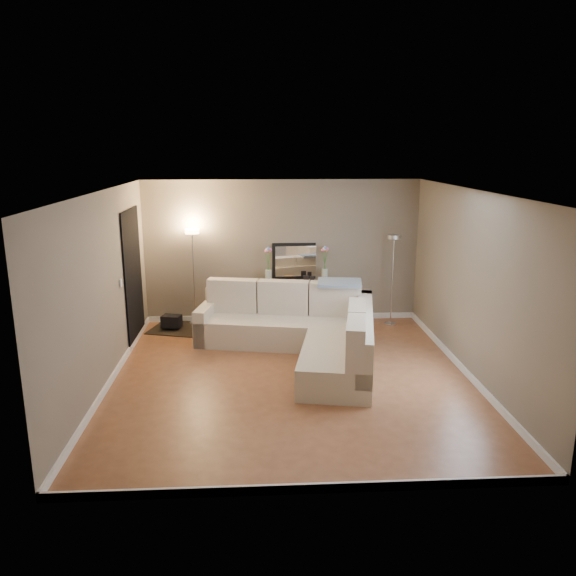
{
  "coord_description": "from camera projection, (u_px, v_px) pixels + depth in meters",
  "views": [
    {
      "loc": [
        -0.47,
        -7.35,
        3.15
      ],
      "look_at": [
        0.0,
        0.8,
        1.1
      ],
      "focal_mm": 35.0,
      "sensor_mm": 36.0,
      "label": 1
    }
  ],
  "objects": [
    {
      "name": "wall_left",
      "position": [
        103.0,
        291.0,
        7.45
      ],
      "size": [
        0.02,
        5.5,
        2.6
      ],
      "primitive_type": "cube",
      "color": "gray",
      "rests_on": "ground"
    },
    {
      "name": "charcoal_rug",
      "position": [
        184.0,
        329.0,
        10.01
      ],
      "size": [
        1.33,
        1.13,
        0.02
      ],
      "primitive_type": "cube",
      "rotation": [
        0.0,
        0.0,
        -0.26
      ],
      "color": "black",
      "rests_on": "floor"
    },
    {
      "name": "baseboard_right",
      "position": [
        464.0,
        370.0,
        8.04
      ],
      "size": [
        0.03,
        5.5,
        0.1
      ],
      "primitive_type": "cube",
      "color": "white",
      "rests_on": "ground"
    },
    {
      "name": "flower_vase_right",
      "position": [
        325.0,
        266.0,
        10.23
      ],
      "size": [
        0.14,
        0.12,
        0.64
      ],
      "color": "silver",
      "rests_on": "console_table"
    },
    {
      "name": "leaning_mirror",
      "position": [
        296.0,
        261.0,
        10.31
      ],
      "size": [
        0.86,
        0.08,
        0.68
      ],
      "color": "black",
      "rests_on": "console_table"
    },
    {
      "name": "floor_lamp_unlit",
      "position": [
        393.0,
        262.0,
        9.98
      ],
      "size": [
        0.27,
        0.27,
        1.66
      ],
      "color": "silver",
      "rests_on": "floor"
    },
    {
      "name": "sectional_sofa",
      "position": [
        304.0,
        331.0,
        8.77
      ],
      "size": [
        2.96,
        3.19,
        1.0
      ],
      "color": "beige",
      "rests_on": "floor"
    },
    {
      "name": "wall_back",
      "position": [
        282.0,
        251.0,
        10.27
      ],
      "size": [
        5.0,
        0.02,
        2.6
      ],
      "primitive_type": "cube",
      "color": "gray",
      "rests_on": "ground"
    },
    {
      "name": "ceiling",
      "position": [
        292.0,
        191.0,
        7.28
      ],
      "size": [
        5.0,
        5.5,
        0.01
      ],
      "primitive_type": "cube",
      "color": "white",
      "rests_on": "ground"
    },
    {
      "name": "wall_front",
      "position": [
        311.0,
        364.0,
        4.92
      ],
      "size": [
        5.0,
        0.02,
        2.6
      ],
      "primitive_type": "cube",
      "color": "gray",
      "rests_on": "ground"
    },
    {
      "name": "black_bag",
      "position": [
        172.0,
        321.0,
        9.93
      ],
      "size": [
        0.37,
        0.31,
        0.21
      ],
      "primitive_type": "cube",
      "rotation": [
        0.0,
        0.0,
        -0.26
      ],
      "color": "black",
      "rests_on": "charcoal_rug"
    },
    {
      "name": "baseboard_front",
      "position": [
        310.0,
        488.0,
        5.25
      ],
      "size": [
        5.0,
        0.03,
        0.1
      ],
      "primitive_type": "cube",
      "color": "white",
      "rests_on": "ground"
    },
    {
      "name": "floor_lamp_lit",
      "position": [
        193.0,
        258.0,
        10.01
      ],
      "size": [
        0.3,
        0.3,
        1.75
      ],
      "color": "silver",
      "rests_on": "floor"
    },
    {
      "name": "baseboard_left",
      "position": [
        112.0,
        378.0,
        7.76
      ],
      "size": [
        0.03,
        5.5,
        0.1
      ],
      "primitive_type": "cube",
      "color": "white",
      "rests_on": "ground"
    },
    {
      "name": "console_table",
      "position": [
        292.0,
        300.0,
        10.32
      ],
      "size": [
        1.23,
        0.38,
        0.75
      ],
      "color": "black",
      "rests_on": "floor"
    },
    {
      "name": "wall_right",
      "position": [
        473.0,
        285.0,
        7.73
      ],
      "size": [
        0.02,
        5.5,
        2.6
      ],
      "primitive_type": "cube",
      "color": "gray",
      "rests_on": "ground"
    },
    {
      "name": "throw_blanket",
      "position": [
        339.0,
        283.0,
        9.22
      ],
      "size": [
        0.77,
        0.51,
        0.1
      ],
      "primitive_type": "cube",
      "rotation": [
        0.1,
        0.0,
        -0.14
      ],
      "color": "#7F91A4",
      "rests_on": "sectional_sofa"
    },
    {
      "name": "baseboard_back",
      "position": [
        282.0,
        317.0,
        10.55
      ],
      "size": [
        5.0,
        0.03,
        0.1
      ],
      "primitive_type": "cube",
      "color": "white",
      "rests_on": "ground"
    },
    {
      "name": "table_decor",
      "position": [
        297.0,
        280.0,
        10.21
      ],
      "size": [
        0.52,
        0.12,
        0.12
      ],
      "color": "#C77423",
      "rests_on": "console_table"
    },
    {
      "name": "switch_plate",
      "position": [
        121.0,
        283.0,
        8.3
      ],
      "size": [
        0.02,
        0.08,
        0.12
      ],
      "primitive_type": "cube",
      "color": "white",
      "rests_on": "ground"
    },
    {
      "name": "flower_vase_left",
      "position": [
        268.0,
        267.0,
        10.13
      ],
      "size": [
        0.14,
        0.12,
        0.64
      ],
      "color": "silver",
      "rests_on": "console_table"
    },
    {
      "name": "floor",
      "position": [
        291.0,
        378.0,
        7.91
      ],
      "size": [
        5.0,
        5.5,
        0.01
      ],
      "primitive_type": "cube",
      "color": "#945836",
      "rests_on": "ground"
    },
    {
      "name": "doorway",
      "position": [
        133.0,
        277.0,
        9.15
      ],
      "size": [
        0.02,
        1.2,
        2.2
      ],
      "primitive_type": "cube",
      "color": "black",
      "rests_on": "ground"
    }
  ]
}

